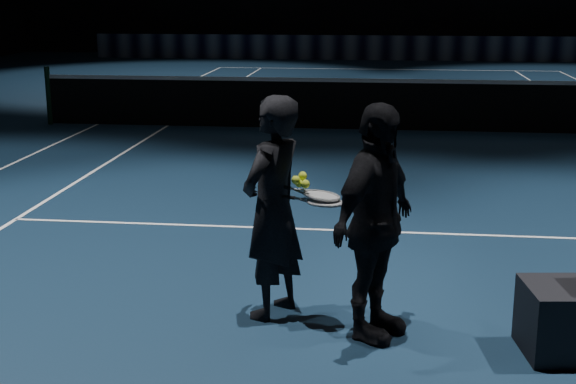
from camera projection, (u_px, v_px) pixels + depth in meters
The scene contains 11 objects.
floor at pixel (385, 131), 14.68m from camera, with size 36.00×36.00×0.00m, color #0D2031.
court_lines at pixel (385, 131), 14.68m from camera, with size 10.98×23.78×0.01m, color white, non-canonical shape.
net_post_left at pixel (49, 96), 15.28m from camera, with size 0.10×0.10×1.10m, color black.
net_mesh at pixel (386, 106), 14.57m from camera, with size 12.80×0.02×0.86m, color black.
net_tape at pixel (387, 81), 14.46m from camera, with size 12.80×0.03×0.07m, color white.
sponsor_backdrop at pixel (386, 48), 29.50m from camera, with size 22.00×0.15×0.90m, color black.
player_a at pixel (273, 208), 6.16m from camera, with size 0.64×0.42×1.74m, color black.
player_b at pixel (375, 223), 5.75m from camera, with size 1.02×0.43×1.74m, color black.
racket_lower at pixel (325, 202), 5.92m from camera, with size 0.68×0.22×0.03m, color black, non-canonical shape.
racket_upper at pixel (322, 195), 5.97m from camera, with size 0.68×0.22×0.03m, color black, non-canonical shape.
tennis_balls at pixel (302, 181), 5.98m from camera, with size 0.12×0.10×0.12m, color #C7D82D, non-canonical shape.
Camera 1 is at (-0.05, -14.62, 2.49)m, focal length 50.00 mm.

